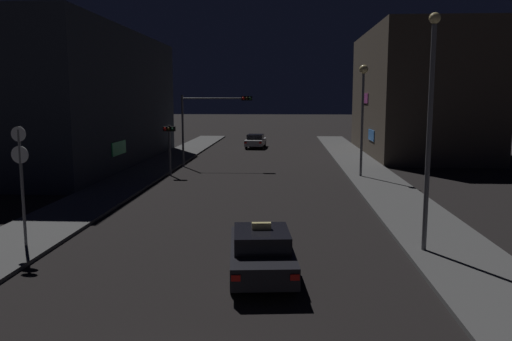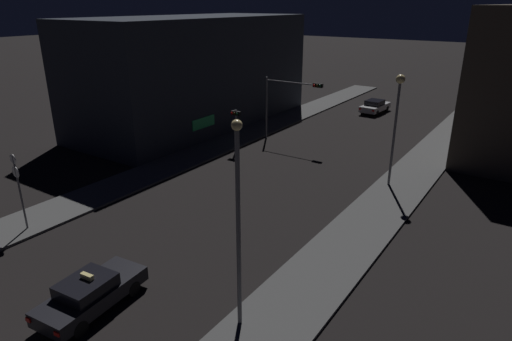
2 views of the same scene
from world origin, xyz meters
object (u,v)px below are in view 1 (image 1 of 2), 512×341
object	(u,v)px
far_car	(256,141)
street_lamp_near_block	(430,116)
traffic_light_left_kerb	(169,139)
street_lamp_far_block	(363,97)
taxi	(261,251)
sign_pole_left	(21,175)
traffic_light_overhead	(210,114)

from	to	relation	value
far_car	street_lamp_near_block	size ratio (longest dim) A/B	0.59
traffic_light_left_kerb	far_car	bearing A→B (deg)	76.47
street_lamp_far_block	traffic_light_left_kerb	bearing A→B (deg)	178.43
taxi	street_lamp_far_block	xyz separation A→B (m)	(5.60, 18.78, 4.51)
far_car	sign_pole_left	distance (m)	36.78
sign_pole_left	street_lamp_near_block	size ratio (longest dim) A/B	0.53
street_lamp_near_block	traffic_light_overhead	bearing A→B (deg)	116.16
far_car	street_lamp_near_block	bearing A→B (deg)	-77.72
sign_pole_left	street_lamp_near_block	bearing A→B (deg)	1.30
traffic_light_left_kerb	taxi	bearing A→B (deg)	-69.68
traffic_light_overhead	street_lamp_far_block	size ratio (longest dim) A/B	0.76
far_car	traffic_light_left_kerb	bearing A→B (deg)	-103.53
far_car	sign_pole_left	world-z (taller)	sign_pole_left
taxi	sign_pole_left	size ratio (longest dim) A/B	1.11
far_car	traffic_light_overhead	xyz separation A→B (m)	(-2.58, -14.79, 3.22)
traffic_light_left_kerb	sign_pole_left	distance (m)	17.04
traffic_light_overhead	sign_pole_left	size ratio (longest dim) A/B	1.31
far_car	street_lamp_far_block	distance (m)	21.68
street_lamp_near_block	far_car	bearing A→B (deg)	102.28
sign_pole_left	street_lamp_far_block	xyz separation A→B (m)	(13.89, 16.65, 2.63)
sign_pole_left	street_lamp_near_block	distance (m)	13.82
traffic_light_overhead	sign_pole_left	xyz separation A→B (m)	(-3.27, -21.48, -1.34)
taxi	traffic_light_left_kerb	bearing A→B (deg)	110.32
far_car	street_lamp_far_block	bearing A→B (deg)	-67.70
far_car	traffic_light_overhead	bearing A→B (deg)	-99.88
street_lamp_far_block	taxi	bearing A→B (deg)	-106.60
street_lamp_far_block	traffic_light_overhead	bearing A→B (deg)	155.54
taxi	far_car	bearing A→B (deg)	93.65
traffic_light_left_kerb	street_lamp_near_block	size ratio (longest dim) A/B	0.44
street_lamp_far_block	sign_pole_left	bearing A→B (deg)	-129.85
traffic_light_left_kerb	street_lamp_far_block	distance (m)	12.99
taxi	far_car	world-z (taller)	taxi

